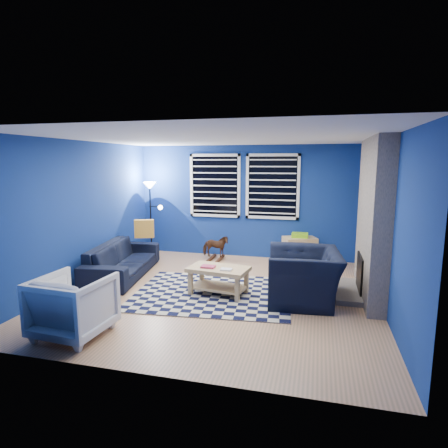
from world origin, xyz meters
name	(u,v)px	position (x,y,z in m)	size (l,w,h in m)	color
floor	(219,293)	(0.00, 0.00, 0.00)	(5.00, 5.00, 0.00)	tan
ceiling	(219,138)	(0.00, 0.00, 2.50)	(5.00, 5.00, 0.00)	white
wall_back	(248,202)	(0.00, 2.50, 1.25)	(5.00, 5.00, 0.00)	navy
wall_left	(81,213)	(-2.50, 0.00, 1.25)	(5.00, 5.00, 0.00)	navy
wall_right	(387,224)	(2.50, 0.00, 1.25)	(5.00, 5.00, 0.00)	navy
fireplace	(372,222)	(2.36, 0.50, 1.20)	(0.65, 2.00, 2.50)	gray
window_left	(215,186)	(-0.75, 2.46, 1.60)	(1.17, 0.06, 1.42)	black
window_right	(272,187)	(0.55, 2.46, 1.60)	(1.17, 0.06, 1.42)	black
tv	(367,200)	(2.45, 2.00, 1.40)	(0.07, 1.00, 0.58)	black
rug	(213,293)	(-0.09, -0.06, 0.01)	(2.50, 2.00, 0.02)	black
sofa	(123,260)	(-2.00, 0.46, 0.31)	(0.83, 2.12, 0.62)	black
armchair_big	(304,276)	(1.36, -0.01, 0.40)	(1.07, 1.22, 0.79)	black
armchair_bent	(73,306)	(-1.35, -1.90, 0.38)	(0.82, 0.84, 0.77)	gray
rocking_horse	(215,246)	(-0.61, 1.99, 0.31)	(0.57, 0.26, 0.48)	#422515
coffee_table	(218,275)	(0.01, -0.07, 0.33)	(1.02, 0.68, 0.47)	tan
cabinet	(299,249)	(1.18, 2.25, 0.28)	(0.78, 0.66, 0.64)	tan
floor_lamp	(151,196)	(-2.13, 2.04, 1.38)	(0.46, 0.28, 1.68)	black
throw_pillow	(144,229)	(-1.85, 1.10, 0.80)	(0.38, 0.12, 0.36)	gold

